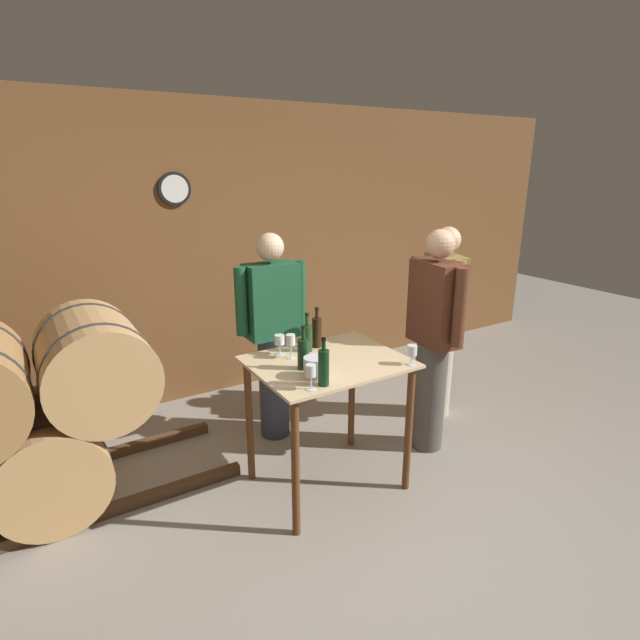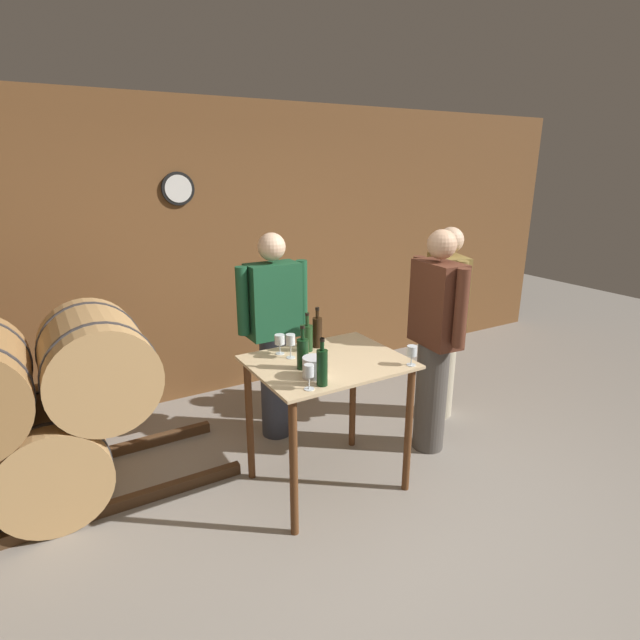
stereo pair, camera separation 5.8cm
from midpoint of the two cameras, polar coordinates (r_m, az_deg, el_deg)
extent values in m
plane|color=gray|center=(3.32, 9.34, -23.08)|extent=(14.00, 14.00, 0.00)
cube|color=brown|center=(4.80, -9.46, 7.64)|extent=(8.40, 0.05, 2.70)
cylinder|color=black|center=(4.55, -15.56, 14.26)|extent=(0.28, 0.03, 0.28)
cylinder|color=white|center=(4.54, -15.51, 14.26)|extent=(0.23, 0.01, 0.23)
cylinder|color=tan|center=(3.79, -28.05, -13.35)|extent=(0.67, 0.86, 0.67)
cylinder|color=#38383D|center=(3.57, -27.80, -15.31)|extent=(0.69, 0.03, 0.69)
cylinder|color=#38383D|center=(4.02, -28.27, -11.61)|extent=(0.69, 0.03, 0.69)
cylinder|color=tan|center=(3.56, -23.75, -4.44)|extent=(0.67, 0.86, 0.67)
cylinder|color=#38383D|center=(3.33, -23.17, -5.91)|extent=(0.69, 0.03, 0.69)
cylinder|color=#38383D|center=(3.81, -24.26, -3.16)|extent=(0.69, 0.03, 0.69)
cube|color=#D1B284|center=(3.25, 1.41, -4.83)|extent=(0.98, 0.78, 0.02)
cylinder|color=#593319|center=(3.03, -2.45, -16.60)|extent=(0.05, 0.05, 0.90)
cylinder|color=#593319|center=(3.45, 10.56, -12.31)|extent=(0.05, 0.05, 0.90)
cylinder|color=#593319|center=(3.54, -7.58, -11.31)|extent=(0.05, 0.05, 0.90)
cylinder|color=#593319|center=(3.91, 4.21, -8.31)|extent=(0.05, 0.05, 0.90)
cylinder|color=black|center=(2.86, 0.83, -5.50)|extent=(0.07, 0.07, 0.21)
cylinder|color=black|center=(2.81, 0.84, -2.79)|extent=(0.02, 0.02, 0.07)
cylinder|color=black|center=(2.80, 0.85, -2.27)|extent=(0.03, 0.03, 0.02)
cylinder|color=black|center=(3.09, -1.45, -3.92)|extent=(0.07, 0.07, 0.19)
cylinder|color=black|center=(3.05, -1.47, -1.44)|extent=(0.02, 0.02, 0.09)
cylinder|color=black|center=(3.03, -1.47, -0.80)|extent=(0.03, 0.03, 0.02)
cylinder|color=#193819|center=(3.39, -0.96, -2.10)|extent=(0.07, 0.07, 0.18)
cylinder|color=#193819|center=(3.34, -0.97, 0.09)|extent=(0.02, 0.02, 0.09)
cylinder|color=black|center=(3.33, -0.98, 0.68)|extent=(0.03, 0.03, 0.02)
cylinder|color=black|center=(3.45, 0.18, -1.45)|extent=(0.07, 0.07, 0.21)
cylinder|color=black|center=(3.41, 0.18, 0.83)|extent=(0.02, 0.02, 0.08)
cylinder|color=black|center=(3.40, 0.18, 1.29)|extent=(0.03, 0.03, 0.02)
cylinder|color=silver|center=(2.85, -0.65, -7.88)|extent=(0.06, 0.06, 0.00)
cylinder|color=silver|center=(2.84, -0.66, -7.15)|extent=(0.01, 0.01, 0.08)
cylinder|color=silver|center=(2.81, -0.66, -5.78)|extent=(0.06, 0.06, 0.07)
cylinder|color=silver|center=(3.37, -4.10, -3.84)|extent=(0.06, 0.06, 0.00)
cylinder|color=silver|center=(3.36, -4.11, -3.29)|extent=(0.01, 0.01, 0.07)
cylinder|color=silver|center=(3.33, -4.14, -2.23)|extent=(0.07, 0.07, 0.07)
cylinder|color=silver|center=(3.30, -2.85, -4.30)|extent=(0.06, 0.06, 0.00)
cylinder|color=silver|center=(3.28, -2.86, -3.56)|extent=(0.01, 0.01, 0.09)
cylinder|color=silver|center=(3.25, -2.88, -2.25)|extent=(0.06, 0.06, 0.07)
cylinder|color=silver|center=(3.24, 10.87, -5.05)|extent=(0.06, 0.06, 0.00)
cylinder|color=silver|center=(3.22, 10.91, -4.52)|extent=(0.01, 0.01, 0.06)
cylinder|color=silver|center=(3.20, 10.97, -3.48)|extent=(0.06, 0.06, 0.07)
cylinder|color=silver|center=(2.98, -0.12, -5.42)|extent=(0.14, 0.14, 0.13)
cylinder|color=#4C4742|center=(3.98, 12.96, -8.54)|extent=(0.24, 0.24, 0.87)
cube|color=#592D1E|center=(3.72, 13.72, 1.80)|extent=(0.25, 0.42, 0.62)
sphere|color=tan|center=(3.63, 14.21, 8.38)|extent=(0.21, 0.21, 0.21)
cylinder|color=#592D1E|center=(3.90, 11.47, 3.14)|extent=(0.09, 0.09, 0.55)
cylinder|color=#592D1E|center=(3.53, 16.28, 1.27)|extent=(0.09, 0.09, 0.55)
cylinder|color=#B7AD93|center=(4.52, 13.97, -5.56)|extent=(0.24, 0.24, 0.85)
cube|color=olive|center=(4.29, 14.66, 3.29)|extent=(0.34, 0.45, 0.59)
sphere|color=beige|center=(4.22, 15.10, 8.82)|extent=(0.21, 0.21, 0.21)
cylinder|color=olive|center=(4.51, 13.38, 4.43)|extent=(0.09, 0.09, 0.53)
cylinder|color=olive|center=(4.07, 16.15, 2.84)|extent=(0.09, 0.09, 0.53)
cylinder|color=#333847|center=(4.09, -4.69, -7.50)|extent=(0.24, 0.24, 0.86)
cube|color=#194C2D|center=(3.84, -4.95, 2.24)|extent=(0.40, 0.22, 0.58)
sphere|color=beige|center=(3.75, -5.11, 8.34)|extent=(0.21, 0.21, 0.21)
cylinder|color=#194C2D|center=(3.94, -1.68, 3.13)|extent=(0.09, 0.09, 0.52)
cylinder|color=#194C2D|center=(3.74, -8.42, 2.15)|extent=(0.09, 0.09, 0.52)
camera|label=1|loc=(0.03, -89.48, 0.16)|focal=28.00mm
camera|label=2|loc=(0.03, 90.52, -0.16)|focal=28.00mm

